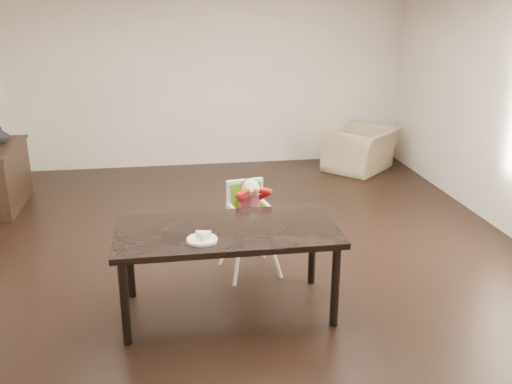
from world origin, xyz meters
TOP-DOWN VIEW (x-y plane):
  - ground at (0.00, 0.00)m, footprint 7.00×7.00m
  - room_walls at (0.00, 0.00)m, footprint 6.02×7.02m
  - dining_table at (-0.28, -1.05)m, footprint 1.80×0.90m
  - high_chair at (0.01, -0.33)m, footprint 0.46×0.46m
  - plate at (-0.49, -1.27)m, footprint 0.32×0.32m
  - armchair at (2.20, 2.80)m, footprint 1.18×1.17m
  - sideboard at (-2.78, 1.90)m, footprint 0.44×1.26m
  - vase at (-2.78, 2.10)m, footprint 0.26×0.27m

SIDE VIEW (x-z plane):
  - ground at x=0.00m, z-range 0.00..0.00m
  - sideboard at x=-2.78m, z-range 0.00..0.79m
  - armchair at x=2.20m, z-range 0.00..0.88m
  - high_chair at x=0.01m, z-range 0.19..1.14m
  - dining_table at x=-0.28m, z-range 0.30..1.05m
  - plate at x=-0.49m, z-range 0.74..0.81m
  - vase at x=-2.78m, z-range 0.79..0.98m
  - room_walls at x=0.00m, z-range 0.50..3.21m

